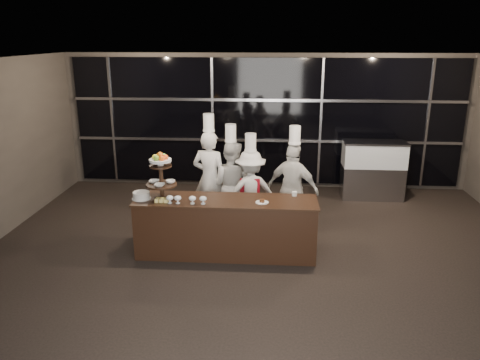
# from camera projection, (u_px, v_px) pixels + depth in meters

# --- Properties ---
(room) EXTENTS (10.00, 10.00, 10.00)m
(room) POSITION_uv_depth(u_px,v_px,m) (259.00, 194.00, 5.72)
(room) COLOR black
(room) RESTS_ON ground
(window_wall) EXTENTS (8.60, 0.10, 2.80)m
(window_wall) POSITION_uv_depth(u_px,v_px,m) (266.00, 122.00, 10.43)
(window_wall) COLOR black
(window_wall) RESTS_ON ground
(buffet_counter) EXTENTS (2.84, 0.74, 0.92)m
(buffet_counter) POSITION_uv_depth(u_px,v_px,m) (226.00, 227.00, 7.38)
(buffet_counter) COLOR black
(buffet_counter) RESTS_ON ground
(display_stand) EXTENTS (0.48, 0.48, 0.74)m
(display_stand) POSITION_uv_depth(u_px,v_px,m) (161.00, 172.00, 7.19)
(display_stand) COLOR black
(display_stand) RESTS_ON buffet_counter
(compotes) EXTENTS (0.62, 0.11, 0.12)m
(compotes) POSITION_uv_depth(u_px,v_px,m) (186.00, 198.00, 7.05)
(compotes) COLOR silver
(compotes) RESTS_ON buffet_counter
(layer_cake) EXTENTS (0.30, 0.30, 0.11)m
(layer_cake) POSITION_uv_depth(u_px,v_px,m) (141.00, 195.00, 7.27)
(layer_cake) COLOR white
(layer_cake) RESTS_ON buffet_counter
(pastry_squares) EXTENTS (0.20, 0.13, 0.05)m
(pastry_squares) POSITION_uv_depth(u_px,v_px,m) (162.00, 200.00, 7.15)
(pastry_squares) COLOR #F7E278
(pastry_squares) RESTS_ON buffet_counter
(small_plate) EXTENTS (0.20, 0.20, 0.05)m
(small_plate) POSITION_uv_depth(u_px,v_px,m) (262.00, 202.00, 7.11)
(small_plate) COLOR white
(small_plate) RESTS_ON buffet_counter
(chef_cup) EXTENTS (0.08, 0.08, 0.07)m
(chef_cup) POSITION_uv_depth(u_px,v_px,m) (294.00, 194.00, 7.40)
(chef_cup) COLOR white
(chef_cup) RESTS_ON buffet_counter
(display_case) EXTENTS (1.30, 0.57, 1.24)m
(display_case) POSITION_uv_depth(u_px,v_px,m) (373.00, 167.00, 9.91)
(display_case) COLOR #A5A5AA
(display_case) RESTS_ON ground
(chef_a) EXTENTS (0.73, 0.58, 2.06)m
(chef_a) POSITION_uv_depth(u_px,v_px,m) (210.00, 178.00, 8.40)
(chef_a) COLOR white
(chef_a) RESTS_ON ground
(chef_b) EXTENTS (0.89, 0.77, 1.88)m
(chef_b) POSITION_uv_depth(u_px,v_px,m) (231.00, 183.00, 8.41)
(chef_b) COLOR silver
(chef_b) RESTS_ON ground
(chef_c) EXTENTS (1.07, 0.81, 1.77)m
(chef_c) POSITION_uv_depth(u_px,v_px,m) (250.00, 191.00, 8.19)
(chef_c) COLOR silver
(chef_c) RESTS_ON ground
(chef_d) EXTENTS (1.02, 0.78, 1.92)m
(chef_d) POSITION_uv_depth(u_px,v_px,m) (293.00, 188.00, 8.10)
(chef_d) COLOR silver
(chef_d) RESTS_ON ground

